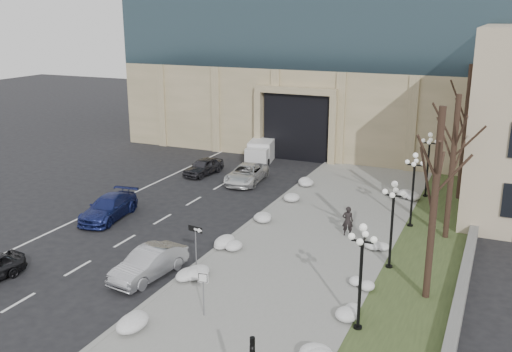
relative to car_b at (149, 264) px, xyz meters
The scene contains 29 objects.
sidewalk 9.51m from the car_b, 50.76° to the left, with size 9.00×40.00×0.12m, color gray.
curb 7.53m from the car_b, 78.46° to the left, with size 0.30×40.00×0.14m, color gray.
grass_strip 14.52m from the car_b, 30.45° to the left, with size 4.00×40.00×0.10m, color #344120.
stone_wall 17.26m from the car_b, 32.81° to the left, with size 0.50×30.00×0.70m, color slate.
car_b is the anchor object (origin of this frame).
car_c 9.45m from the car_b, 139.84° to the left, with size 2.06×5.07×1.47m, color navy.
car_d 17.20m from the car_b, 98.41° to the left, with size 2.36×5.12×1.42m, color white.
car_e 18.88m from the car_b, 110.75° to the left, with size 1.62×4.02×1.37m, color #2F2E34.
pedestrian 11.98m from the car_b, 50.27° to the left, with size 0.66×0.43×1.80m, color black.
box_truck 24.55m from the car_b, 100.00° to the left, with size 3.06×6.00×1.82m.
one_way_sign 2.80m from the car_b, 38.90° to the left, with size 0.91×0.31×2.44m.
keep_sign 5.09m from the car_b, 28.07° to the right, with size 0.45×0.15×2.14m.
snow_clump_b 4.78m from the car_b, 63.18° to the right, with size 1.10×1.60×0.36m, color silver.
snow_clump_c 2.27m from the car_b, 17.90° to the left, with size 1.10×1.60×0.36m, color silver.
snow_clump_d 5.11m from the car_b, 64.98° to the left, with size 1.10×1.60×0.36m, color silver.
snow_clump_e 9.81m from the car_b, 77.60° to the left, with size 1.10×1.60×0.36m, color silver.
snow_clump_f 14.17m from the car_b, 81.27° to the left, with size 1.10×1.60×0.36m, color silver.
snow_clump_g 18.00m from the car_b, 83.47° to the left, with size 1.10×1.60×0.36m, color silver.
snow_clump_i 10.38m from the car_b, 15.23° to the left, with size 1.10×1.60×0.36m, color silver.
snow_clump_j 12.61m from the car_b, 38.89° to the left, with size 1.10×1.60×0.36m, color silver.
snow_clump_k 10.03m from the car_b, ahead, with size 1.10×1.60×0.36m, color silver.
snow_clump_l 20.47m from the car_b, 61.31° to the left, with size 1.10×1.60×0.36m, color silver.
lamppost_a 11.07m from the car_b, ahead, with size 1.18×1.18×4.76m.
lamppost_b 12.50m from the car_b, 28.43° to the left, with size 1.18×1.18×4.76m.
lamppost_c 16.57m from the car_b, 48.82° to the left, with size 1.18×1.18×4.76m.
lamppost_d 21.85m from the car_b, 60.19° to the left, with size 1.18×1.18×4.76m.
tree_near 14.35m from the car_b, 14.44° to the left, with size 3.20×3.20×9.00m.
tree_mid 17.90m from the car_b, 41.12° to the left, with size 3.20×3.20×8.50m.
tree_far 23.93m from the car_b, 56.10° to the left, with size 3.20×3.20×9.50m.
Camera 1 is at (12.98, -15.03, 12.78)m, focal length 40.00 mm.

